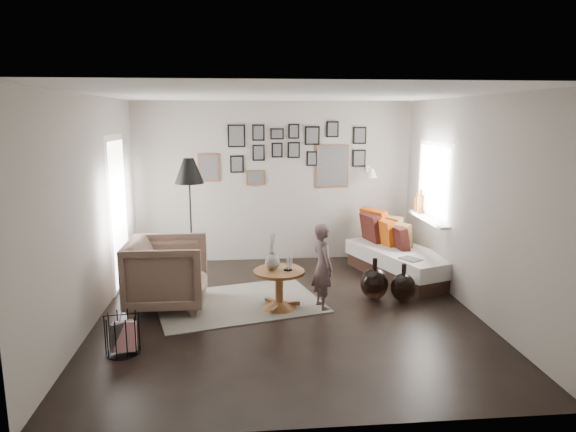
{
  "coord_description": "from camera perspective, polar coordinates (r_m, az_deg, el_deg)",
  "views": [
    {
      "loc": [
        -0.55,
        -5.92,
        2.35
      ],
      "look_at": [
        0.05,
        0.5,
        1.1
      ],
      "focal_mm": 32.0,
      "sensor_mm": 36.0,
      "label": 1
    }
  ],
  "objects": [
    {
      "name": "window_right",
      "position": [
        7.89,
        14.97,
        0.24
      ],
      "size": [
        0.15,
        1.32,
        1.3
      ],
      "color": "white",
      "rests_on": "wall_right"
    },
    {
      "name": "magazine_basket",
      "position": [
        5.55,
        -17.92,
        -12.39
      ],
      "size": [
        0.37,
        0.37,
        0.41
      ],
      "rotation": [
        0.0,
        0.0,
        0.15
      ],
      "color": "black",
      "rests_on": "ground"
    },
    {
      "name": "vase",
      "position": [
        6.31,
        -1.74,
        -4.81
      ],
      "size": [
        0.18,
        0.18,
        0.45
      ],
      "color": "black",
      "rests_on": "pedestal_table"
    },
    {
      "name": "wall_right",
      "position": [
        6.63,
        19.71,
        1.21
      ],
      "size": [
        0.0,
        4.8,
        4.8
      ],
      "primitive_type": "plane",
      "rotation": [
        1.57,
        0.0,
        -1.57
      ],
      "color": "gray",
      "rests_on": "ground"
    },
    {
      "name": "daybed",
      "position": [
        7.91,
        12.28,
        -4.37
      ],
      "size": [
        1.38,
        2.01,
        0.91
      ],
      "rotation": [
        0.0,
        0.0,
        0.35
      ],
      "color": "black",
      "rests_on": "ground"
    },
    {
      "name": "door_left",
      "position": [
        7.43,
        -18.36,
        0.33
      ],
      "size": [
        0.0,
        2.14,
        2.14
      ],
      "color": "white",
      "rests_on": "wall_left"
    },
    {
      "name": "demijohn_large",
      "position": [
        6.84,
        9.57,
        -7.39
      ],
      "size": [
        0.37,
        0.37,
        0.55
      ],
      "color": "black",
      "rests_on": "ground"
    },
    {
      "name": "ceiling",
      "position": [
        5.95,
        -0.03,
        13.37
      ],
      "size": [
        4.8,
        4.8,
        0.0
      ],
      "primitive_type": "plane",
      "rotation": [
        3.14,
        0.0,
        0.0
      ],
      "color": "white",
      "rests_on": "wall_back"
    },
    {
      "name": "wall_front",
      "position": [
        3.72,
        3.42,
        -5.49
      ],
      "size": [
        4.5,
        0.0,
        4.5
      ],
      "primitive_type": "plane",
      "rotation": [
        -1.57,
        0.0,
        0.0
      ],
      "color": "gray",
      "rests_on": "ground"
    },
    {
      "name": "wall_sconce",
      "position": [
        8.37,
        9.25,
        4.75
      ],
      "size": [
        0.18,
        0.36,
        0.16
      ],
      "color": "white",
      "rests_on": "wall_back"
    },
    {
      "name": "armchair",
      "position": [
        6.6,
        -13.27,
        -6.18
      ],
      "size": [
        0.97,
        0.94,
        0.88
      ],
      "primitive_type": "imported",
      "rotation": [
        0.0,
        0.0,
        1.56
      ],
      "color": "brown",
      "rests_on": "ground"
    },
    {
      "name": "floor_lamp",
      "position": [
        7.37,
        -10.93,
        4.44
      ],
      "size": [
        0.42,
        0.42,
        1.78
      ],
      "rotation": [
        0.0,
        0.0,
        -0.32
      ],
      "color": "black",
      "rests_on": "ground"
    },
    {
      "name": "wall_back",
      "position": [
        8.41,
        -1.55,
        3.79
      ],
      "size": [
        4.5,
        0.0,
        4.5
      ],
      "primitive_type": "plane",
      "rotation": [
        1.57,
        0.0,
        0.0
      ],
      "color": "gray",
      "rests_on": "ground"
    },
    {
      "name": "pedestal_table",
      "position": [
        6.42,
        -0.99,
        -8.33
      ],
      "size": [
        0.63,
        0.63,
        0.5
      ],
      "rotation": [
        0.0,
        0.0,
        -0.16
      ],
      "color": "brown",
      "rests_on": "ground"
    },
    {
      "name": "rug",
      "position": [
        6.7,
        -5.49,
        -9.57
      ],
      "size": [
        2.33,
        1.9,
        0.01
      ],
      "primitive_type": "cube",
      "rotation": [
        0.0,
        0.0,
        0.26
      ],
      "color": "beige",
      "rests_on": "ground"
    },
    {
      "name": "ground",
      "position": [
        6.4,
        -0.03,
        -10.59
      ],
      "size": [
        4.8,
        4.8,
        0.0
      ],
      "primitive_type": "plane",
      "color": "black",
      "rests_on": "ground"
    },
    {
      "name": "candles",
      "position": [
        6.31,
        0.0,
        -5.03
      ],
      "size": [
        0.11,
        0.11,
        0.24
      ],
      "color": "black",
      "rests_on": "pedestal_table"
    },
    {
      "name": "gallery_wall",
      "position": [
        8.37,
        0.42,
        6.81
      ],
      "size": [
        2.74,
        0.03,
        1.08
      ],
      "color": "brown",
      "rests_on": "wall_back"
    },
    {
      "name": "demijohn_small",
      "position": [
        6.84,
        12.68,
        -7.74
      ],
      "size": [
        0.32,
        0.32,
        0.5
      ],
      "color": "black",
      "rests_on": "ground"
    },
    {
      "name": "magazine_on_daybed",
      "position": [
        7.27,
        13.45,
        -4.67
      ],
      "size": [
        0.32,
        0.34,
        0.01
      ],
      "primitive_type": "cube",
      "rotation": [
        0.0,
        0.0,
        0.52
      ],
      "color": "black",
      "rests_on": "daybed"
    },
    {
      "name": "wall_left",
      "position": [
        6.25,
        -21.04,
        0.55
      ],
      "size": [
        0.0,
        4.8,
        4.8
      ],
      "primitive_type": "plane",
      "rotation": [
        1.57,
        0.0,
        1.57
      ],
      "color": "gray",
      "rests_on": "ground"
    },
    {
      "name": "armchair_cushion",
      "position": [
        6.63,
        -12.97,
        -5.71
      ],
      "size": [
        0.41,
        0.43,
        0.18
      ],
      "primitive_type": "cube",
      "rotation": [
        -0.21,
        0.0,
        -0.04
      ],
      "color": "white",
      "rests_on": "armchair"
    },
    {
      "name": "child",
      "position": [
        6.36,
        3.89,
        -5.61
      ],
      "size": [
        0.35,
        0.44,
        1.08
      ],
      "primitive_type": "imported",
      "rotation": [
        0.0,
        0.0,
        1.82
      ],
      "color": "#574545",
      "rests_on": "ground"
    }
  ]
}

